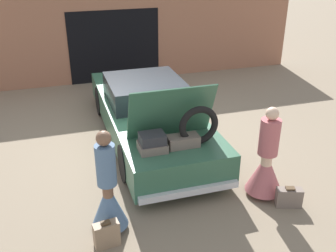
# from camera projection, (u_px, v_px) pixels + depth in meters

# --- Properties ---
(ground_plane) EXTENTS (40.00, 40.00, 0.00)m
(ground_plane) POSITION_uv_depth(u_px,v_px,m) (149.00, 137.00, 9.01)
(ground_plane) COLOR #7F705B
(garage_wall_back) EXTENTS (12.00, 0.14, 2.80)m
(garage_wall_back) POSITION_uv_depth(u_px,v_px,m) (114.00, 37.00, 12.07)
(garage_wall_back) COLOR #9E664C
(garage_wall_back) RESTS_ON ground_plane
(car) EXTENTS (1.90, 5.37, 1.83)m
(car) POSITION_uv_depth(u_px,v_px,m) (149.00, 113.00, 8.76)
(car) COLOR #336047
(car) RESTS_ON ground_plane
(person_left) EXTENTS (0.56, 0.56, 1.70)m
(person_left) POSITION_uv_depth(u_px,v_px,m) (108.00, 196.00, 5.92)
(person_left) COLOR brown
(person_left) RESTS_ON ground_plane
(person_right) EXTENTS (0.65, 0.65, 1.67)m
(person_right) POSITION_uv_depth(u_px,v_px,m) (266.00, 165.00, 6.77)
(person_right) COLOR beige
(person_right) RESTS_ON ground_plane
(suitcase_beside_left_person) EXTENTS (0.39, 0.21, 0.44)m
(suitcase_beside_left_person) POSITION_uv_depth(u_px,v_px,m) (107.00, 235.00, 5.74)
(suitcase_beside_left_person) COLOR #8C7259
(suitcase_beside_left_person) RESTS_ON ground_plane
(suitcase_beside_right_person) EXTENTS (0.46, 0.30, 0.37)m
(suitcase_beside_right_person) POSITION_uv_depth(u_px,v_px,m) (289.00, 197.00, 6.62)
(suitcase_beside_right_person) COLOR #75665B
(suitcase_beside_right_person) RESTS_ON ground_plane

